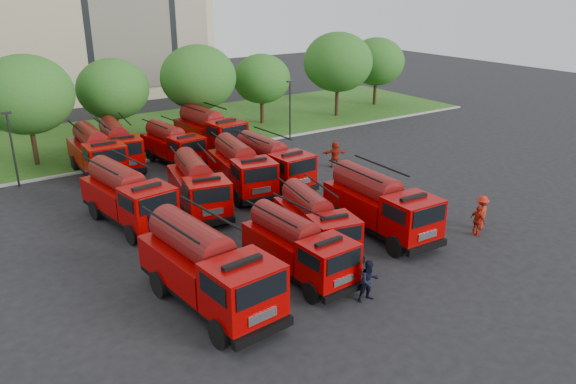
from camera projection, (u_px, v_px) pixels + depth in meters
name	position (u px, v px, depth m)	size (l,w,h in m)	color
ground	(284.00, 243.00, 29.58)	(140.00, 140.00, 0.00)	black
lawn	(123.00, 137.00, 49.78)	(70.00, 16.00, 0.12)	#194312
curb	(157.00, 159.00, 43.48)	(70.00, 0.30, 0.14)	gray
tree_2	(26.00, 95.00, 40.25)	(6.72, 6.72, 8.22)	#382314
tree_3	(113.00, 89.00, 46.08)	(5.88, 5.88, 7.19)	#382314
tree_4	(198.00, 77.00, 48.38)	(6.55, 6.55, 8.01)	#382314
tree_5	(262.00, 79.00, 53.12)	(5.46, 5.46, 6.68)	#382314
tree_6	(338.00, 62.00, 55.73)	(6.89, 6.89, 8.42)	#382314
tree_7	(377.00, 62.00, 61.17)	(6.05, 6.05, 7.39)	#382314
lamp_post_0	(12.00, 145.00, 36.72)	(0.60, 0.25, 5.11)	black
lamp_post_1	(290.00, 107.00, 48.20)	(0.60, 0.25, 5.11)	black
fire_truck_0	(207.00, 268.00, 23.32)	(3.46, 8.02, 3.55)	black
fire_truck_1	(298.00, 246.00, 25.90)	(2.67, 6.56, 2.93)	black
fire_truck_2	(315.00, 221.00, 28.70)	(3.33, 6.63, 2.89)	black
fire_truck_3	(380.00, 204.00, 30.26)	(2.89, 7.42, 3.34)	black
fire_truck_4	(127.00, 196.00, 31.49)	(3.50, 7.58, 3.33)	black
fire_truck_5	(198.00, 185.00, 33.33)	(3.73, 7.28, 3.16)	black
fire_truck_6	(241.00, 168.00, 36.44)	(3.53, 7.40, 3.23)	black
fire_truck_7	(271.00, 162.00, 37.61)	(2.90, 7.13, 3.19)	black
fire_truck_8	(96.00, 152.00, 39.62)	(2.77, 7.29, 3.30)	black
fire_truck_9	(118.00, 145.00, 41.41)	(3.31, 7.35, 3.23)	black
fire_truck_10	(172.00, 144.00, 42.16)	(2.94, 6.67, 2.94)	black
fire_truck_11	(209.00, 130.00, 45.14)	(3.32, 7.78, 3.44)	black
firefighter_0	(351.00, 285.00, 25.46)	(0.57, 0.42, 1.57)	#9C1A0C
firefighter_1	(368.00, 300.00, 24.29)	(0.92, 0.50, 1.89)	black
firefighter_2	(476.00, 235.00, 30.55)	(1.01, 0.57, 1.72)	#9C1A0C
firefighter_3	(479.00, 228.00, 31.37)	(1.25, 0.64, 1.93)	#9C1A0C
firefighter_4	(155.00, 246.00, 29.30)	(0.95, 0.62, 1.94)	black
firefighter_5	(335.00, 167.00, 41.84)	(1.83, 0.79, 1.97)	#9C1A0C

